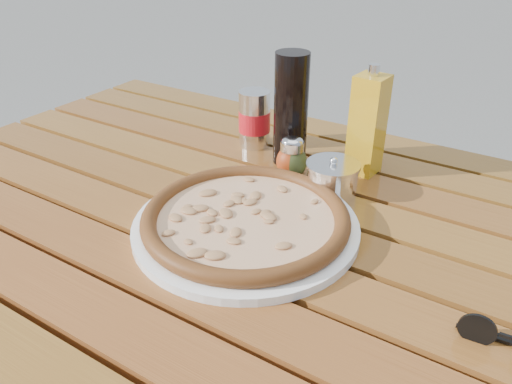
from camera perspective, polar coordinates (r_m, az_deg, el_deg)
The scene contains 10 objects.
table at distance 0.89m, azimuth -0.69°, elevation -6.50°, with size 1.40×0.90×0.75m.
plate at distance 0.80m, azimuth -1.17°, elevation -3.90°, with size 0.36×0.36×0.01m, color white.
pizza at distance 0.79m, azimuth -1.18°, elevation -2.94°, with size 0.34×0.34×0.03m.
pepper_shaker at distance 0.94m, azimuth 3.97°, elevation 3.93°, with size 0.06×0.06×0.08m.
oregano_shaker at distance 0.94m, azimuth 4.25°, elevation 3.90°, with size 0.07×0.07×0.08m.
dark_bottle at distance 0.98m, azimuth 4.01°, elevation 9.39°, with size 0.07×0.07×0.22m, color black.
soda_can at distance 1.07m, azimuth -0.17°, elevation 8.30°, with size 0.08×0.08×0.12m.
olive_oil_cruet at distance 0.96m, azimuth 12.63°, elevation 7.52°, with size 0.06×0.06×0.21m.
parmesan_tin at distance 0.90m, azimuth 8.71°, elevation 1.60°, with size 0.12×0.12×0.07m.
sunglasses at distance 0.67m, azimuth 26.71°, elevation -14.79°, with size 0.11×0.03×0.04m.
Camera 1 is at (0.39, -0.60, 1.20)m, focal length 35.00 mm.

